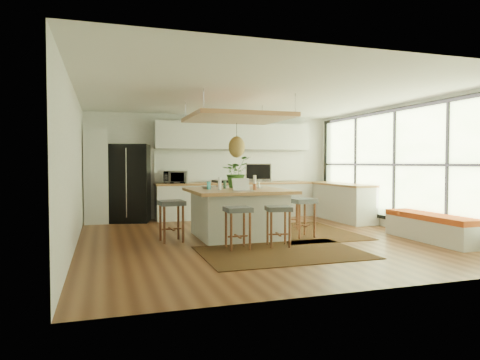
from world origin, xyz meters
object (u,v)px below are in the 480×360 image
object	(u,v)px
fridge	(129,184)
stool_right_front	(302,219)
island	(238,213)
microwave	(176,176)
monitor	(259,175)
island_plant	(236,176)
stool_left_side	(172,222)
stool_right_back	(290,213)
stool_near_right	(278,226)
stool_near_left	(238,228)
laptop	(243,184)

from	to	relation	value
fridge	stool_right_front	distance (m)	4.52
island	microwave	size ratio (longest dim) A/B	3.26
monitor	island_plant	bearing A→B (deg)	-173.44
stool_left_side	microwave	distance (m)	3.08
stool_left_side	island_plant	world-z (taller)	island_plant
microwave	island_plant	bearing A→B (deg)	-55.69
stool_right_back	monitor	bearing A→B (deg)	-159.81
island	fridge	bearing A→B (deg)	123.51
fridge	stool_near_right	distance (m)	4.63
stool_right_front	microwave	distance (m)	3.85
stool_near_left	stool_right_front	xyz separation A→B (m)	(1.53, 0.72, 0.00)
island	stool_near_left	size ratio (longest dim) A/B	2.61
stool_right_front	laptop	xyz separation A→B (m)	(-1.23, -0.12, 0.70)
microwave	island_plant	size ratio (longest dim) A/B	0.89
stool_near_right	stool_right_front	distance (m)	1.07
monitor	island_plant	distance (m)	0.47
stool_right_front	stool_right_back	bearing A→B (deg)	78.67
stool_near_right	stool_right_back	distance (m)	2.02
monitor	island_plant	world-z (taller)	monitor
fridge	microwave	world-z (taller)	fridge
laptop	stool_right_back	bearing A→B (deg)	32.93
fridge	island_plant	xyz separation A→B (m)	(1.99, -2.36, 0.25)
fridge	monitor	xyz separation A→B (m)	(2.41, -2.57, 0.26)
monitor	stool_near_left	bearing A→B (deg)	-88.53
stool_right_front	stool_right_back	size ratio (longest dim) A/B	1.08
island_plant	stool_right_back	bearing A→B (deg)	4.46
stool_left_side	microwave	xyz separation A→B (m)	(0.55, 2.93, 0.76)
microwave	laptop	bearing A→B (deg)	-64.72
stool_right_back	island_plant	bearing A→B (deg)	-175.54
monitor	stool_left_side	bearing A→B (deg)	-134.49
stool_right_back	stool_left_side	distance (m)	2.77
stool_right_back	laptop	distance (m)	1.97
laptop	monitor	distance (m)	1.05
stool_near_left	stool_right_front	world-z (taller)	stool_right_front
stool_right_back	microwave	world-z (taller)	microwave
fridge	island	xyz separation A→B (m)	(1.88, -2.85, -0.46)
stool_right_front	stool_right_back	xyz separation A→B (m)	(0.21, 1.03, 0.00)
stool_right_front	microwave	xyz separation A→B (m)	(-1.92, 3.26, 0.76)
island	stool_near_left	bearing A→B (deg)	-107.50
stool_near_left	microwave	xyz separation A→B (m)	(-0.39, 3.98, 0.76)
stool_right_front	island_plant	world-z (taller)	island_plant
stool_near_left	stool_right_back	distance (m)	2.47
fridge	stool_right_front	bearing A→B (deg)	-33.86
stool_right_back	stool_left_side	bearing A→B (deg)	-165.20
laptop	microwave	size ratio (longest dim) A/B	0.62
stool_near_left	stool_near_right	xyz separation A→B (m)	(0.73, 0.01, 0.00)
laptop	microwave	distance (m)	3.44
stool_left_side	island_plant	size ratio (longest dim) A/B	1.18
stool_near_right	monitor	world-z (taller)	monitor
stool_near_right	microwave	size ratio (longest dim) A/B	1.23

